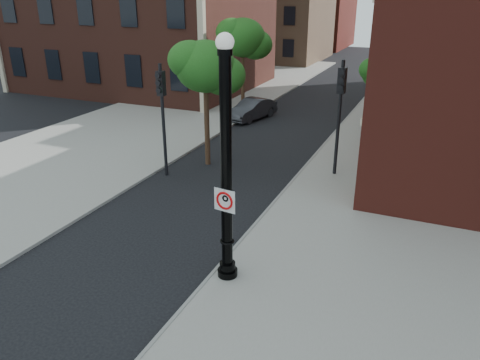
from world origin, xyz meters
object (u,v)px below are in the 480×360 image
at_px(no_parking_sign, 225,200).
at_px(traffic_signal_left, 162,102).
at_px(traffic_signal_right, 340,100).
at_px(lamppost, 226,178).
at_px(parked_car, 252,109).

distance_m(no_parking_sign, traffic_signal_left, 8.80).
bearing_deg(traffic_signal_right, lamppost, -91.84).
distance_m(lamppost, traffic_signal_right, 9.24).
height_order(lamppost, parked_car, lamppost).
bearing_deg(parked_car, no_parking_sign, -55.92).
xyz_separation_m(parked_car, traffic_signal_left, (0.14, -10.58, 2.69)).
distance_m(lamppost, no_parking_sign, 0.61).
relative_size(parked_car, traffic_signal_left, 0.79).
xyz_separation_m(no_parking_sign, parked_car, (-6.10, 17.01, -1.94)).
bearing_deg(no_parking_sign, lamppost, 104.83).
distance_m(parked_car, traffic_signal_left, 10.92).
height_order(no_parking_sign, traffic_signal_left, traffic_signal_left).
xyz_separation_m(no_parking_sign, traffic_signal_right, (0.99, 9.35, 0.87)).
relative_size(lamppost, no_parking_sign, 10.62).
height_order(parked_car, traffic_signal_right, traffic_signal_right).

